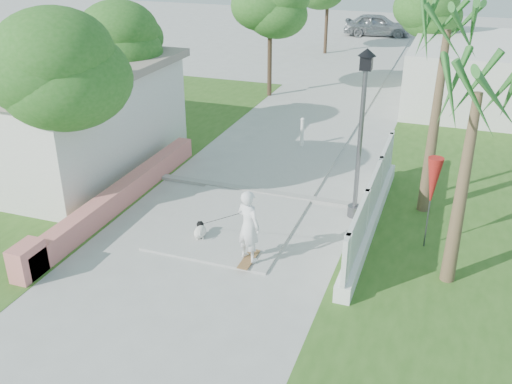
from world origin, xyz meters
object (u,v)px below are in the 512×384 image
at_px(skateboarder, 230,222).
at_px(bollard, 302,132).
at_px(patio_umbrella, 433,183).
at_px(parked_car, 378,25).
at_px(street_lamp, 361,130).
at_px(dog, 200,231).

bearing_deg(skateboarder, bollard, -64.07).
distance_m(bollard, patio_umbrella, 7.25).
bearing_deg(bollard, parked_car, 92.39).
bearing_deg(patio_umbrella, street_lamp, 152.24).
bearing_deg(parked_car, dog, 175.32).
relative_size(street_lamp, parked_car, 0.99).
height_order(street_lamp, bollard, street_lamp).
bearing_deg(patio_umbrella, parked_car, 101.10).
distance_m(street_lamp, skateboarder, 4.06).
bearing_deg(skateboarder, patio_umbrella, -133.18).
xyz_separation_m(bollard, parked_car, (-0.95, 22.82, 0.18)).
relative_size(bollard, skateboarder, 0.58).
distance_m(street_lamp, dog, 4.72).
xyz_separation_m(bollard, skateboarder, (0.29, -7.34, 0.24)).
relative_size(patio_umbrella, dog, 4.00).
distance_m(bollard, dog, 7.03).
bearing_deg(bollard, patio_umbrella, -50.09).
distance_m(street_lamp, parked_car, 27.62).
bearing_deg(patio_umbrella, skateboarder, -156.88).
relative_size(street_lamp, skateboarder, 2.38).
distance_m(patio_umbrella, parked_car, 28.88).
bearing_deg(dog, bollard, 61.06).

